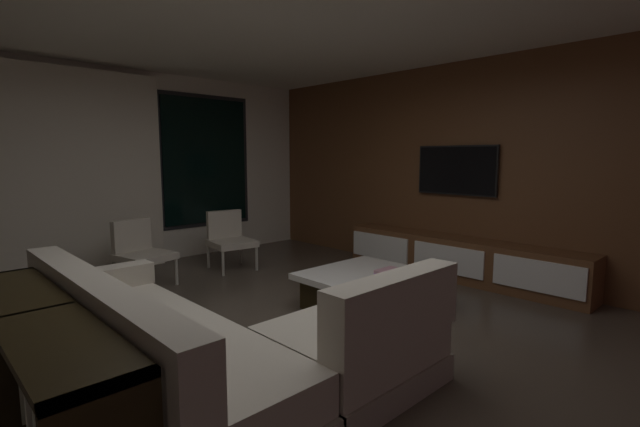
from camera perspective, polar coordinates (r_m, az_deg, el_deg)
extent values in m
plane|color=#473D33|center=(3.75, -3.64, -16.61)|extent=(9.20, 9.20, 0.00)
cube|color=silver|center=(6.67, -24.55, 5.18)|extent=(6.60, 0.12, 2.70)
cube|color=black|center=(7.15, -14.49, 6.51)|extent=(1.52, 0.02, 2.02)
cube|color=black|center=(7.13, -14.43, 6.51)|extent=(1.40, 0.03, 1.90)
cube|color=beige|center=(6.34, -28.69, 4.42)|extent=(2.10, 0.12, 2.60)
cube|color=brown|center=(5.89, 19.75, 5.22)|extent=(0.12, 7.80, 2.70)
cube|color=#A49C8C|center=(3.26, -20.01, -19.22)|extent=(0.90, 2.50, 0.18)
cube|color=beige|center=(3.17, -20.18, -15.82)|extent=(0.86, 2.42, 0.24)
cube|color=beige|center=(2.95, -26.82, -11.29)|extent=(0.20, 2.50, 0.40)
cube|color=beige|center=(4.14, -26.79, -7.64)|extent=(0.90, 0.20, 0.18)
cube|color=#A49C8C|center=(3.18, 3.99, -19.48)|extent=(1.10, 0.90, 0.18)
cube|color=beige|center=(3.09, 4.03, -16.00)|extent=(1.07, 0.86, 0.24)
cube|color=beige|center=(2.77, 9.58, -11.81)|extent=(1.10, 0.20, 0.40)
cube|color=beige|center=(3.50, -27.56, -9.14)|extent=(0.10, 0.36, 0.36)
cube|color=#B2A893|center=(2.73, -22.39, -13.44)|extent=(0.10, 0.36, 0.36)
cube|color=black|center=(4.56, 6.44, -10.25)|extent=(1.00, 1.00, 0.30)
cube|color=white|center=(4.51, 6.48, -8.07)|extent=(1.16, 1.16, 0.06)
cube|color=#B981C8|center=(4.52, 9.05, -7.52)|extent=(0.25, 0.22, 0.02)
cube|color=#B27D8A|center=(4.50, 8.87, -7.28)|extent=(0.27, 0.17, 0.03)
cylinder|color=#B2ADA0|center=(6.05, -8.13, -5.57)|extent=(0.04, 0.04, 0.36)
cylinder|color=#B2ADA0|center=(5.85, -12.33, -6.11)|extent=(0.04, 0.04, 0.36)
cylinder|color=#B2ADA0|center=(6.49, -10.17, -4.74)|extent=(0.04, 0.04, 0.36)
cylinder|color=#B2ADA0|center=(6.30, -14.13, -5.20)|extent=(0.04, 0.04, 0.36)
cube|color=beige|center=(6.13, -11.24, -3.75)|extent=(0.62, 0.63, 0.08)
cube|color=beige|center=(6.31, -12.19, -1.34)|extent=(0.49, 0.15, 0.38)
cylinder|color=#B2ADA0|center=(5.59, -17.94, -6.93)|extent=(0.04, 0.04, 0.36)
cylinder|color=#B2ADA0|center=(5.32, -21.99, -7.84)|extent=(0.04, 0.04, 0.36)
cylinder|color=#B2ADA0|center=(5.98, -20.98, -6.14)|extent=(0.04, 0.04, 0.36)
cylinder|color=#B2ADA0|center=(5.72, -24.89, -6.93)|extent=(0.04, 0.04, 0.36)
cube|color=beige|center=(5.61, -21.54, -5.16)|extent=(0.65, 0.67, 0.08)
cube|color=beige|center=(5.76, -23.04, -2.58)|extent=(0.49, 0.19, 0.38)
cube|color=brown|center=(5.82, 17.16, -5.53)|extent=(0.44, 3.10, 0.52)
cube|color=white|center=(5.19, 26.09, -7.21)|extent=(0.02, 0.93, 0.33)
cube|color=white|center=(5.62, 16.01, -5.68)|extent=(0.02, 0.93, 0.33)
cube|color=white|center=(6.19, 7.63, -4.26)|extent=(0.02, 0.93, 0.33)
cube|color=black|center=(5.47, 24.78, -8.23)|extent=(0.33, 0.68, 0.19)
cube|color=#87B879|center=(5.38, 27.37, -8.63)|extent=(0.03, 0.04, 0.19)
cube|color=#BD879A|center=(5.43, 26.06, -8.53)|extent=(0.03, 0.04, 0.17)
cube|color=#8BD5BF|center=(5.47, 24.77, -8.35)|extent=(0.03, 0.04, 0.17)
cube|color=#5BD4A7|center=(5.52, 23.50, -8.15)|extent=(0.03, 0.04, 0.17)
cube|color=#82CD97|center=(5.57, 22.26, -8.02)|extent=(0.03, 0.04, 0.15)
cube|color=black|center=(5.91, 17.11, 5.33)|extent=(0.04, 1.08, 0.62)
cube|color=black|center=(5.91, 17.10, 5.33)|extent=(0.05, 1.04, 0.58)
cube|color=black|center=(2.76, -32.78, -10.78)|extent=(0.40, 2.10, 0.04)
cube|color=black|center=(2.98, -31.95, -21.48)|extent=(0.38, 2.04, 0.03)
cube|color=black|center=(3.84, -35.46, -11.56)|extent=(0.40, 0.04, 0.74)
cube|color=black|center=(2.88, -32.28, -17.44)|extent=(0.38, 0.03, 0.74)
cube|color=silver|center=(2.67, -30.82, -21.83)|extent=(0.18, 0.04, 0.23)
cube|color=silver|center=(2.79, -31.64, -20.45)|extent=(0.18, 0.04, 0.23)
cube|color=silver|center=(2.91, -32.30, -19.01)|extent=(0.18, 0.04, 0.26)
cube|color=white|center=(3.05, -32.78, -17.89)|extent=(0.18, 0.04, 0.26)
cube|color=silver|center=(3.18, -33.19, -16.98)|extent=(0.18, 0.04, 0.24)
cube|color=silver|center=(3.31, -33.65, -15.90)|extent=(0.18, 0.04, 0.26)
cube|color=silver|center=(3.45, -34.18, -15.28)|extent=(0.18, 0.04, 0.23)
cube|color=silver|center=(3.58, -34.57, -14.22)|extent=(0.18, 0.04, 0.26)
cube|color=silver|center=(3.72, -34.88, -13.62)|extent=(0.18, 0.04, 0.24)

